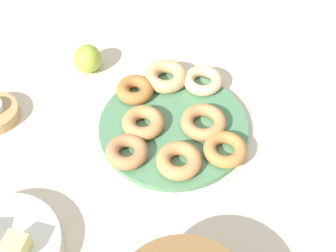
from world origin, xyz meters
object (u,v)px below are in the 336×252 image
Objects in this scene: donut_0 at (203,122)px; apple at (88,59)px; donut_7 at (143,123)px; donut_4 at (179,161)px; donut_5 at (166,76)px; donut_2 at (127,152)px; fruit_bowl at (4,249)px; donut_plate at (173,127)px; melon_chunk_left at (16,246)px; donut_1 at (203,81)px; donut_6 at (225,149)px; donut_3 at (135,90)px.

donut_0 is 1.45× the size of apple.
donut_7 is at bearing 147.00° from apple.
donut_5 is (0.11, -0.20, 0.00)m from donut_4.
apple reaches higher than donut_2.
donut_0 is at bearing -157.09° from donut_7.
donut_7 is at bearing -108.36° from fruit_bowl.
donut_0 is 1.08× the size of donut_7.
donut_plate is 8.51× the size of melon_chunk_left.
donut_1 is 0.26m from apple.
donut_6 is 2.36× the size of melon_chunk_left.
fruit_bowl is 3.08× the size of apple.
apple is (0.11, -0.46, -0.02)m from melon_chunk_left.
donut_2 is at bearing -106.53° from melon_chunk_left.
donut_plate is 4.77× the size of apple.
donut_4 is 0.93× the size of donut_5.
donut_7 reaches higher than donut_6.
melon_chunk_left is at bearing 57.11° from donut_4.
donut_5 reaches higher than donut_3.
donut_plate is 3.30× the size of donut_0.
donut_6 is at bearing 161.01° from apple.
donut_5 is (0.12, -0.09, 0.00)m from donut_0.
donut_5 is at bearing -175.12° from apple.
donut_3 is at bearing 52.60° from donut_5.
donut_5 reaches higher than donut_2.
donut_7 is (0.05, 0.03, 0.02)m from donut_plate.
donut_plate is 0.39m from melon_chunk_left.
donut_6 is (-0.12, 0.03, 0.02)m from donut_plate.
donut_4 is (-0.15, 0.14, -0.00)m from donut_3.
donut_5 reaches higher than donut_plate.
donut_0 is 0.43m from melon_chunk_left.
donut_4 is (-0.10, -0.02, 0.00)m from donut_2.
donut_3 reaches higher than donut_plate.
donut_2 is 0.87× the size of donut_5.
donut_plate is 0.13m from donut_5.
donut_6 reaches higher than donut_plate.
donut_3 reaches higher than donut_1.
donut_4 is (0.01, 0.11, 0.00)m from donut_0.
donut_2 is 0.10m from donut_4.
donut_6 is (-0.10, 0.16, 0.00)m from donut_1.
melon_chunk_left is at bearing 86.82° from donut_3.
donut_1 is at bearing -110.33° from fruit_bowl.
donut_5 is at bearing 14.69° from donut_1.
donut_6 is 0.44m from fruit_bowl.
donut_3 is at bearing -55.59° from donut_7.
donut_2 is 0.94× the size of donut_4.
donut_plate is 0.10m from donut_4.
donut_1 is (0.04, -0.11, -0.00)m from donut_0.
donut_0 is 1.09× the size of donut_1.
apple is (0.30, -0.08, 0.01)m from donut_0.
donut_3 is at bearing -24.62° from donut_plate.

